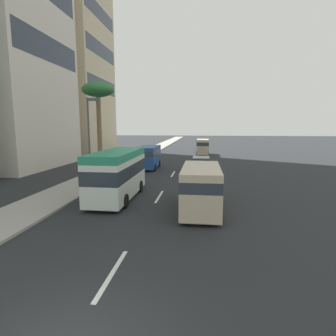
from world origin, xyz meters
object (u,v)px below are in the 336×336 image
van_third (149,156)px  palm_tree (98,94)px  minibus_lead (118,173)px  pedestrian_near_lamp (112,161)px  van_fourth (203,146)px  van_fifth (201,186)px  street_lamp (90,132)px  car_second (201,165)px  pedestrian_by_tree (91,168)px  pedestrian_mid_block (124,156)px

van_third → palm_tree: 8.62m
minibus_lead → pedestrian_near_lamp: size_ratio=4.11×
palm_tree → van_fourth: bearing=-27.0°
van_third → van_fifth: size_ratio=0.97×
street_lamp → van_fourth: bearing=-17.9°
pedestrian_near_lamp → palm_tree: (-2.11, 0.50, 6.69)m
van_fourth → car_second: bearing=179.4°
palm_tree → pedestrian_near_lamp: bearing=-13.4°
pedestrian_near_lamp → minibus_lead: bearing=1.7°
palm_tree → minibus_lead: bearing=-152.9°
car_second → van_fourth: van_fourth is taller
van_third → palm_tree: size_ratio=0.59×
car_second → van_third: 6.19m
pedestrian_by_tree → van_fifth: bearing=137.4°
minibus_lead → pedestrian_near_lamp: 11.63m
van_fourth → palm_tree: 22.99m
minibus_lead → pedestrian_near_lamp: minibus_lead is taller
pedestrian_mid_block → pedestrian_by_tree: size_ratio=0.95×
van_third → van_fourth: 16.59m
car_second → palm_tree: palm_tree is taller
pedestrian_by_tree → van_third: bearing=-120.7°
pedestrian_near_lamp → palm_tree: palm_tree is taller
van_fourth → palm_tree: palm_tree is taller
pedestrian_near_lamp → pedestrian_by_tree: size_ratio=0.97×
van_fifth → pedestrian_by_tree: (7.70, 9.64, -0.35)m
palm_tree → car_second: bearing=-76.9°
pedestrian_near_lamp → pedestrian_by_tree: (-5.28, 0.19, 0.03)m
pedestrian_mid_block → palm_tree: (-7.66, 0.13, 6.71)m
van_third → van_fourth: bearing=158.8°
pedestrian_mid_block → palm_tree: 10.18m
van_third → street_lamp: (-10.46, 2.36, 2.86)m
van_fourth → street_lamp: 27.39m
pedestrian_near_lamp → pedestrian_mid_block: (5.55, 0.37, -0.03)m
pedestrian_by_tree → street_lamp: street_lamp is taller
minibus_lead → pedestrian_mid_block: (16.45, 4.37, -0.69)m
car_second → street_lamp: street_lamp is taller
van_third → van_fourth: size_ratio=1.08×
minibus_lead → pedestrian_by_tree: 7.03m
van_third → minibus_lead: bearing=2.0°
van_fourth → palm_tree: bearing=153.0°
van_fifth → pedestrian_mid_block: van_fifth is taller
pedestrian_mid_block → pedestrian_by_tree: bearing=-82.6°
pedestrian_near_lamp → street_lamp: size_ratio=0.25×
van_fifth → street_lamp: (4.65, 8.28, 2.83)m
pedestrian_by_tree → street_lamp: (-3.05, -1.36, 3.18)m
minibus_lead → palm_tree: bearing=-152.9°
pedestrian_mid_block → pedestrian_by_tree: pedestrian_by_tree is taller
van_third → street_lamp: size_ratio=0.77×
pedestrian_near_lamp → pedestrian_mid_block: pedestrian_near_lamp is taller
van_third → palm_tree: bearing=-43.7°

